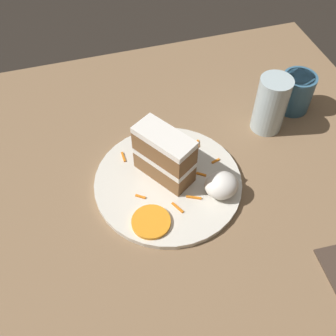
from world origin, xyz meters
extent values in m
plane|color=black|center=(0.00, 0.00, 0.00)|extent=(6.00, 6.00, 0.00)
cube|color=#846647|center=(0.00, 0.00, 0.02)|extent=(0.91, 0.92, 0.04)
cylinder|color=silver|center=(0.04, -0.03, 0.04)|extent=(0.27, 0.27, 0.01)
cube|color=brown|center=(0.04, -0.05, 0.07)|extent=(0.10, 0.12, 0.04)
cube|color=white|center=(0.04, -0.05, 0.09)|extent=(0.10, 0.12, 0.01)
cube|color=brown|center=(0.04, -0.05, 0.12)|extent=(0.10, 0.12, 0.04)
cube|color=white|center=(0.04, -0.05, 0.14)|extent=(0.10, 0.12, 0.01)
ellipsoid|color=white|center=(-0.04, 0.02, 0.07)|extent=(0.06, 0.05, 0.04)
cylinder|color=orange|center=(0.09, 0.05, 0.05)|extent=(0.07, 0.07, 0.01)
cube|color=orange|center=(0.01, 0.02, 0.05)|extent=(0.03, 0.02, 0.00)
cube|color=orange|center=(-0.02, -0.02, 0.05)|extent=(0.02, 0.01, 0.00)
cube|color=orange|center=(-0.04, -0.10, 0.05)|extent=(0.01, 0.02, 0.00)
cube|color=orange|center=(-0.05, -0.01, 0.05)|extent=(0.02, 0.01, 0.00)
cube|color=orange|center=(0.10, -0.01, 0.05)|extent=(0.02, 0.01, 0.00)
cube|color=orange|center=(0.11, -0.11, 0.05)|extent=(0.00, 0.02, 0.00)
cube|color=orange|center=(0.04, 0.03, 0.05)|extent=(0.02, 0.03, 0.00)
cube|color=orange|center=(-0.06, -0.05, 0.05)|extent=(0.02, 0.01, 0.00)
cylinder|color=silver|center=(-0.20, -0.11, 0.10)|extent=(0.06, 0.06, 0.12)
cylinder|color=silver|center=(-0.20, -0.11, 0.06)|extent=(0.06, 0.06, 0.04)
cylinder|color=#386684|center=(-0.28, -0.15, 0.08)|extent=(0.07, 0.07, 0.08)
cylinder|color=#382314|center=(-0.28, -0.15, 0.11)|extent=(0.06, 0.06, 0.01)
camera|label=1|loc=(0.16, 0.39, 0.63)|focal=42.00mm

